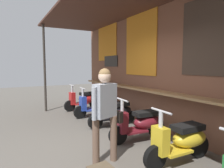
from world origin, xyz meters
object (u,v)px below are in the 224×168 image
Objects in this scene: scooter_black at (115,112)px; scooter_maroon at (141,123)px; scooter_yellow at (182,140)px; scooter_blue at (97,105)px; shopper_with_handbag at (105,106)px; scooter_red at (84,99)px.

scooter_maroon is at bearing 90.97° from scooter_black.
scooter_yellow is (2.32, -0.00, 0.00)m from scooter_black.
scooter_blue is at bearing -85.55° from scooter_maroon.
scooter_yellow is at bearing -137.80° from shopper_with_handbag.
scooter_blue is 0.87× the size of shopper_with_handbag.
shopper_with_handbag reaches higher than scooter_red.
scooter_blue is at bearing -89.03° from scooter_black.
scooter_black is 1.00× the size of scooter_maroon.
shopper_with_handbag reaches higher than scooter_maroon.
shopper_with_handbag is (-0.65, -1.14, 0.59)m from scooter_yellow.
scooter_blue and scooter_yellow have the same top height.
scooter_black is 1.18m from scooter_maroon.
shopper_with_handbag reaches higher than scooter_blue.
scooter_red is 1.00× the size of scooter_blue.
scooter_black is (1.17, -0.00, 0.00)m from scooter_blue.
scooter_black is 2.10m from shopper_with_handbag.
shopper_with_handbag is at bearing -27.21° from scooter_yellow.
scooter_maroon is (2.35, -0.00, 0.00)m from scooter_blue.
scooter_blue is 1.00× the size of scooter_yellow.
scooter_maroon is at bearing 87.26° from scooter_red.
scooter_yellow is (1.14, 0.00, 0.00)m from scooter_maroon.
scooter_blue and scooter_maroon have the same top height.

